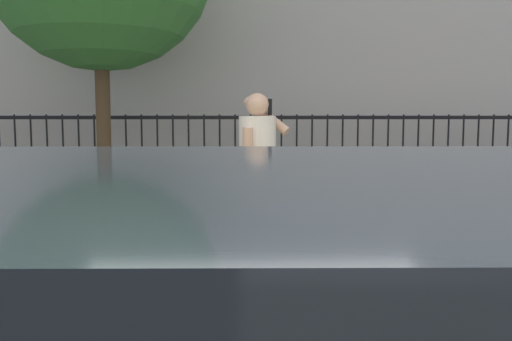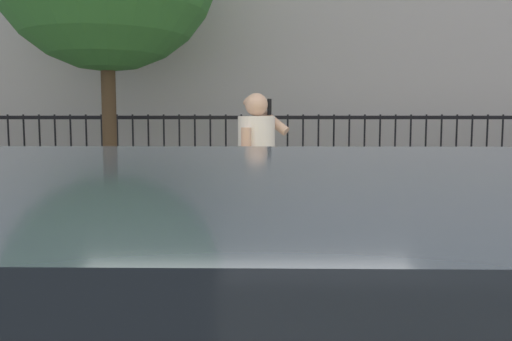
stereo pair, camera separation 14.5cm
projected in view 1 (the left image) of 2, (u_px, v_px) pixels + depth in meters
sidewalk at (249, 268)px, 5.25m from camera, size 28.00×4.40×0.15m
iron_fence at (243, 150)px, 8.84m from camera, size 12.03×0.04×1.60m
pedestrian_on_phone at (256, 168)px, 4.90m from camera, size 0.58×0.72×1.63m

